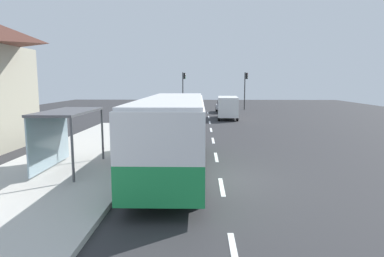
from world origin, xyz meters
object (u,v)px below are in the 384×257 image
bus (173,130)px  traffic_light_near_side (245,85)px  recycling_bin_yellow (129,145)px  traffic_light_far_side (184,85)px  white_van (228,106)px  sedan_near (224,106)px  bus_shelter (61,124)px  recycling_bin_red (123,151)px  recycling_bin_blue (126,148)px

bus → traffic_light_near_side: size_ratio=2.15×
recycling_bin_yellow → traffic_light_far_side: (1.10, 31.27, 2.77)m
bus → white_van: size_ratio=2.08×
sedan_near → bus_shelter: bus_shelter is taller
white_van → traffic_light_far_side: size_ratio=1.03×
bus → white_van: bus is taller
recycling_bin_red → traffic_light_far_side: traffic_light_far_side is taller
bus → bus_shelter: size_ratio=2.76×
white_van → bus_shelter: (-8.61, -21.60, 0.75)m
bus → sedan_near: 29.07m
recycling_bin_red → traffic_light_near_side: (9.70, 31.87, 2.75)m
recycling_bin_blue → recycling_bin_red: bearing=-90.0°
traffic_light_far_side → bus_shelter: bearing=-95.5°
white_van → recycling_bin_red: bearing=-107.7°
sedan_near → traffic_light_far_side: 7.96m
white_van → recycling_bin_red: (-6.40, -20.07, -0.69)m
sedan_near → recycling_bin_red: sedan_near is taller
sedan_near → recycling_bin_blue: 27.54m
traffic_light_far_side → bus_shelter: traffic_light_far_side is taller
traffic_light_near_side → bus_shelter: traffic_light_near_side is taller
bus → recycling_bin_blue: bus is taller
white_van → recycling_bin_blue: bearing=-108.3°
recycling_bin_yellow → bus: bearing=-47.5°
recycling_bin_red → recycling_bin_blue: size_ratio=1.00×
traffic_light_near_side → recycling_bin_red: bearing=-106.9°
sedan_near → bus_shelter: 30.30m
recycling_bin_yellow → traffic_light_far_side: 31.41m
bus → recycling_bin_red: bearing=152.1°
recycling_bin_blue → recycling_bin_yellow: same height
recycling_bin_red → recycling_bin_yellow: 1.40m
traffic_light_near_side → bus_shelter: size_ratio=1.28×
sedan_near → recycling_bin_red: 28.22m
bus_shelter → sedan_near: bearing=73.3°
bus → recycling_bin_red: bus is taller
recycling_bin_yellow → bus_shelter: size_ratio=0.24×
recycling_bin_blue → white_van: bearing=71.7°
bus → traffic_light_far_side: bearing=92.3°
recycling_bin_red → traffic_light_far_side: size_ratio=0.18×
recycling_bin_blue → sedan_near: bearing=76.3°
sedan_near → traffic_light_near_side: traffic_light_near_side is taller
bus → sedan_near: size_ratio=2.47×
recycling_bin_red → traffic_light_near_side: traffic_light_near_side is taller
bus → traffic_light_near_side: bearing=77.7°
traffic_light_far_side → white_van: bearing=-67.2°
sedan_near → recycling_bin_yellow: (-6.50, -26.06, -0.14)m
traffic_light_far_side → bus_shelter: 34.39m
recycling_bin_red → bus_shelter: bus_shelter is taller
white_van → recycling_bin_red: size_ratio=5.57×
white_van → recycling_bin_blue: white_van is taller
traffic_light_far_side → bus: bearing=-87.7°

